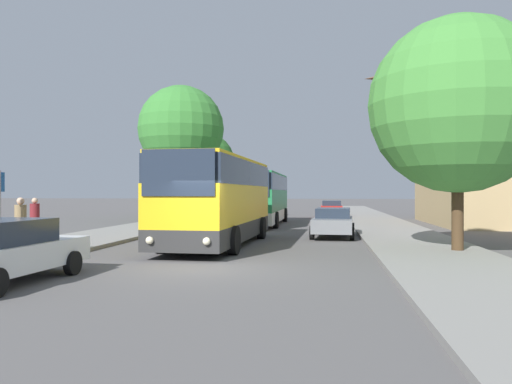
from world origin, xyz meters
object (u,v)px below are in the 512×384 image
Objects in this scene: bus_front at (218,199)px; parked_car_right_far at (332,208)px; parked_car_left_curb at (0,251)px; pedestrian_waiting_far at (20,225)px; bus_stop_sign at (0,204)px; bus_middle at (261,197)px; pedestrian_waiting_near at (35,220)px; tree_left_near at (205,162)px; tree_left_far at (181,129)px; parked_car_right_near at (333,222)px; tree_right_near at (458,105)px.

parked_car_right_far is (4.85, 23.48, -1.11)m from bus_front.
pedestrian_waiting_far is (-2.19, 4.15, 0.30)m from parked_car_left_curb.
bus_front reaches higher than bus_stop_sign.
bus_middle reaches higher than parked_car_left_curb.
pedestrian_waiting_far reaches higher than pedestrian_waiting_near.
bus_front is 1.36× the size of tree_left_near.
tree_left_far is at bearing 99.86° from parked_car_left_curb.
bus_middle is 2.42× the size of parked_car_right_near.
bus_middle is 9.83m from parked_car_right_near.
pedestrian_waiting_near is at bearing -91.30° from tree_left_far.
pedestrian_waiting_far is 0.23× the size of tree_right_near.
bus_stop_sign is at bearing -87.38° from tree_left_far.
pedestrian_waiting_far is 0.24× the size of tree_left_near.
tree_left_near is at bearing -58.40° from parked_car_right_near.
bus_stop_sign is (-10.41, -29.25, 1.04)m from parked_car_right_far.
parked_car_right_far is 12.46m from tree_left_near.
tree_left_near is at bearing 106.72° from bus_front.
tree_left_far reaches higher than pedestrian_waiting_near.
pedestrian_waiting_far is at bearing -135.74° from bus_front.
parked_car_right_far is 27.70m from pedestrian_waiting_near.
bus_stop_sign is 15.30m from tree_right_near.
pedestrian_waiting_far is 30.61m from tree_left_near.
bus_middle is 1.39× the size of tree_right_near.
bus_middle reaches higher than parked_car_right_far.
parked_car_left_curb reaches higher than parked_car_right_near.
bus_middle is at bearing 66.47° from parked_car_right_far.
parked_car_right_far is at bearing -9.40° from tree_left_near.
parked_car_right_far is 0.39× the size of tree_left_far.
pedestrian_waiting_near is (-7.04, -1.55, -0.81)m from bus_front.
tree_right_near is (14.39, 3.97, 3.35)m from bus_stop_sign.
bus_front is at bearing -75.14° from tree_left_near.
bus_middle is 17.41m from tree_right_near.
tree_right_near reaches higher than pedestrian_waiting_far.
tree_left_far reaches higher than parked_car_right_near.
tree_right_near is at bearing -60.22° from tree_left_near.
parked_car_right_near is at bearing 44.40° from bus_stop_sign.
tree_left_far is (-11.46, -6.35, 6.25)m from parked_car_right_far.
pedestrian_waiting_near is at bearing 109.20° from bus_stop_sign.
tree_left_far reaches higher than parked_car_left_curb.
tree_right_near is at bearing -59.21° from bus_middle.
bus_middle is 6.11× the size of pedestrian_waiting_far.
parked_car_right_far is 1.49× the size of bus_stop_sign.
tree_right_near reaches higher than bus_middle.
parked_car_left_curb is 8.47m from pedestrian_waiting_near.
pedestrian_waiting_near is 0.22× the size of tree_right_near.
bus_middle is at bearing 120.65° from tree_right_near.
parked_car_right_far is 31.07m from bus_stop_sign.
parked_car_left_curb is at bearing 62.61° from pedestrian_waiting_near.
parked_car_left_curb is 33.56m from parked_car_right_far.
parked_car_left_curb is 0.59× the size of tree_right_near.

